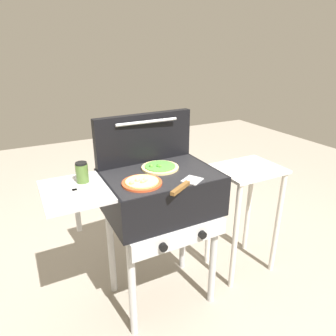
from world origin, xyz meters
The scene contains 8 objects.
ground_plane centered at (0.00, 0.00, 0.00)m, with size 8.00×8.00×0.00m, color gray.
grill centered at (-0.01, 0.00, 0.76)m, with size 0.96×0.53×0.90m.
grill_lid_open centered at (0.00, 0.21, 1.05)m, with size 0.63×0.09×0.30m.
pizza_veggie centered at (0.03, 0.06, 0.91)m, with size 0.22×0.22×0.03m.
pizza_cheese centered at (-0.15, -0.09, 0.91)m, with size 0.21×0.21×0.03m.
sauce_jar centered at (-0.42, 0.08, 0.95)m, with size 0.06×0.06×0.11m.
spatula centered at (0.04, -0.22, 0.91)m, with size 0.25×0.18×0.02m.
prep_table centered at (0.66, 0.00, 0.57)m, with size 0.44×0.36×0.81m.
Camera 1 is at (-0.69, -1.43, 1.56)m, focal length 32.25 mm.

